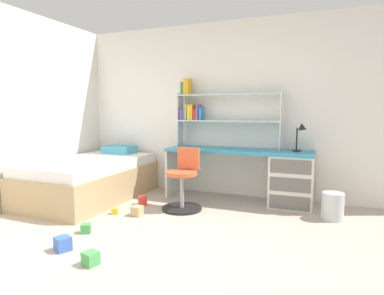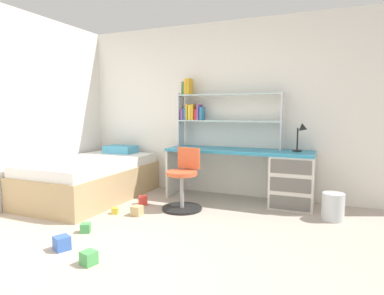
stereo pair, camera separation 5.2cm
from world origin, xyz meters
TOP-DOWN VIEW (x-y plane):
  - ground_plane at (0.00, 0.00)m, footprint 5.69×6.33m
  - room_shell at (-1.25, 1.28)m, footprint 5.69×6.33m
  - desk at (0.81, 2.36)m, footprint 2.05×0.57m
  - bookshelf_hutch at (-0.18, 2.53)m, footprint 1.55×0.22m
  - desk_lamp at (1.11, 2.42)m, footprint 0.20×0.17m
  - swivel_chair at (-0.29, 1.70)m, footprint 0.52×0.52m
  - bed_platform at (-1.75, 1.67)m, footprint 1.16×1.98m
  - waste_bin at (1.51, 1.98)m, footprint 0.25×0.25m
  - toy_block_yellow_0 at (-1.00, 1.18)m, footprint 0.10×0.10m
  - toy_block_natural_1 at (-0.71, 1.23)m, footprint 0.12×0.12m
  - toy_block_red_2 at (-0.89, 1.67)m, footprint 0.16×0.16m
  - toy_block_blue_3 at (-0.81, 0.11)m, footprint 0.17×0.17m
  - toy_block_green_4 at (-0.38, -0.03)m, footprint 0.14×0.14m
  - toy_block_green_5 at (-0.91, 0.54)m, footprint 0.13×0.13m

SIDE VIEW (x-z plane):
  - ground_plane at x=0.00m, z-range -0.02..0.00m
  - toy_block_yellow_0 at x=-1.00m, z-range 0.00..0.08m
  - toy_block_green_5 at x=-0.91m, z-range 0.00..0.10m
  - toy_block_green_4 at x=-0.38m, z-range 0.00..0.11m
  - toy_block_red_2 at x=-0.89m, z-range 0.00..0.12m
  - toy_block_natural_1 at x=-0.71m, z-range 0.00..0.12m
  - toy_block_blue_3 at x=-0.81m, z-range 0.00..0.13m
  - waste_bin at x=1.51m, z-range 0.00..0.32m
  - bed_platform at x=-1.75m, z-range -0.06..0.65m
  - swivel_chair at x=-0.29m, z-range -0.08..0.71m
  - desk at x=0.81m, z-range 0.04..0.78m
  - desk_lamp at x=1.11m, z-range 0.80..1.18m
  - room_shell at x=-1.25m, z-range 0.00..2.60m
  - bookshelf_hutch at x=-0.18m, z-range 0.79..1.82m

